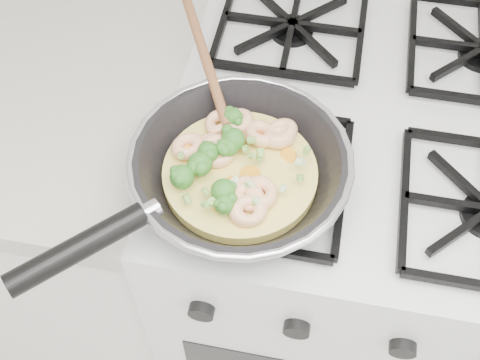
# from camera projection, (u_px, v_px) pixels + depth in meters

# --- Properties ---
(stove) EXTENTS (0.60, 0.60, 0.92)m
(stove) POSITION_uv_depth(u_px,v_px,m) (339.00, 256.00, 1.26)
(stove) COLOR white
(stove) RESTS_ON ground
(skillet) EXTENTS (0.37, 0.52, 0.09)m
(skillet) POSITION_uv_depth(u_px,v_px,m) (235.00, 168.00, 0.78)
(skillet) COLOR black
(skillet) RESTS_ON stove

